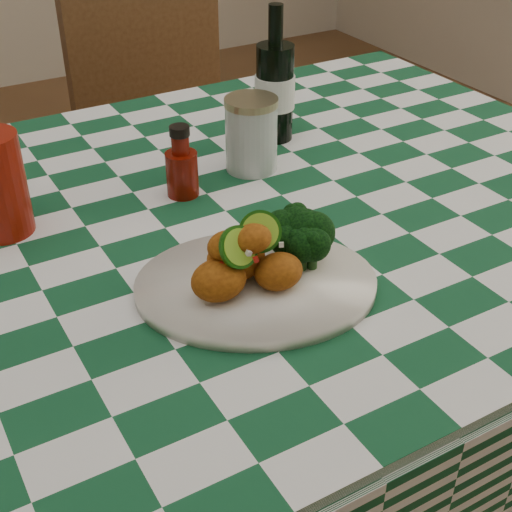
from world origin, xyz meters
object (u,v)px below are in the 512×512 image
ketchup_bottle (181,161)px  mason_jar (251,134)px  dining_table (181,414)px  fried_chicken_pile (250,254)px  plate (256,285)px  wooden_chair_right (185,177)px  beer_bottle (275,74)px

ketchup_bottle → mason_jar: (0.14, 0.03, 0.00)m
mason_jar → dining_table: bearing=-152.7°
dining_table → fried_chicken_pile: bearing=-82.1°
fried_chicken_pile → ketchup_bottle: bearing=82.1°
fried_chicken_pile → dining_table: bearing=97.9°
plate → mason_jar: 0.36m
wooden_chair_right → mason_jar: bearing=-105.5°
fried_chicken_pile → wooden_chair_right: 1.04m
mason_jar → beer_bottle: size_ratio=0.52×
plate → dining_table: bearing=100.4°
dining_table → plate: plate is taller
beer_bottle → wooden_chair_right: beer_bottle is taller
fried_chicken_pile → beer_bottle: beer_bottle is taller
fried_chicken_pile → beer_bottle: (0.28, 0.41, 0.06)m
ketchup_bottle → beer_bottle: (0.24, 0.12, 0.06)m
beer_bottle → ketchup_bottle: bearing=-154.2°
dining_table → mason_jar: 0.51m
fried_chicken_pile → beer_bottle: 0.50m
wooden_chair_right → beer_bottle: bearing=-96.7°
plate → ketchup_bottle: size_ratio=2.68×
plate → wooden_chair_right: size_ratio=0.34×
ketchup_bottle → dining_table: bearing=-129.8°
fried_chicken_pile → mason_jar: bearing=60.0°
wooden_chair_right → fried_chicken_pile: bearing=-111.9°
plate → wooden_chair_right: 1.02m
dining_table → wooden_chair_right: 0.79m
dining_table → ketchup_bottle: 0.46m
ketchup_bottle → beer_bottle: size_ratio=0.48×
plate → ketchup_bottle: 0.30m
fried_chicken_pile → mason_jar: 0.36m
dining_table → fried_chicken_pile: (0.03, -0.21, 0.45)m
mason_jar → beer_bottle: (0.10, 0.09, 0.06)m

